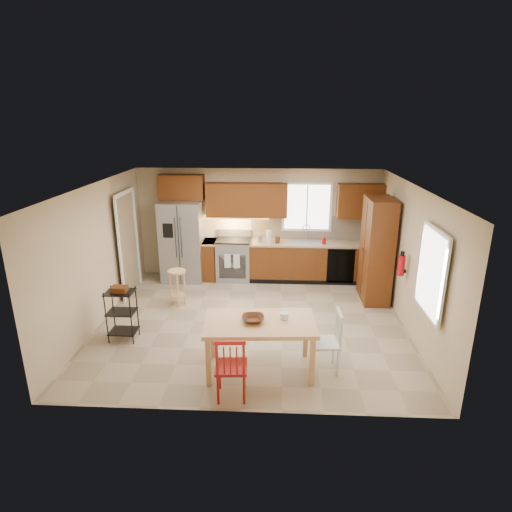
{
  "coord_description": "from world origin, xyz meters",
  "views": [
    {
      "loc": [
        0.43,
        -7.06,
        3.61
      ],
      "look_at": [
        0.05,
        0.4,
        1.15
      ],
      "focal_mm": 30.0,
      "sensor_mm": 36.0,
      "label": 1
    }
  ],
  "objects_px": {
    "soap_bottle": "(324,240)",
    "range_stove": "(234,260)",
    "refrigerator": "(182,241)",
    "utility_cart": "(122,315)",
    "chair_red": "(231,366)",
    "chair_white": "(325,342)",
    "table_jar": "(284,317)",
    "table_bowl": "(253,322)",
    "bar_stool": "(178,288)",
    "dining_table": "(260,346)",
    "fire_extinguisher": "(401,265)",
    "pantry": "(377,250)"
  },
  "relations": [
    {
      "from": "soap_bottle",
      "to": "range_stove",
      "type": "bearing_deg",
      "value": 177.6
    },
    {
      "from": "soap_bottle",
      "to": "dining_table",
      "type": "bearing_deg",
      "value": -109.3
    },
    {
      "from": "table_bowl",
      "to": "table_jar",
      "type": "height_order",
      "value": "table_jar"
    },
    {
      "from": "table_bowl",
      "to": "refrigerator",
      "type": "bearing_deg",
      "value": 116.33
    },
    {
      "from": "fire_extinguisher",
      "to": "chair_white",
      "type": "bearing_deg",
      "value": -132.07
    },
    {
      "from": "dining_table",
      "to": "chair_white",
      "type": "relative_size",
      "value": 1.7
    },
    {
      "from": "table_bowl",
      "to": "fire_extinguisher",
      "type": "bearing_deg",
      "value": 33.68
    },
    {
      "from": "chair_red",
      "to": "utility_cart",
      "type": "xyz_separation_m",
      "value": [
        -1.98,
        1.45,
        -0.01
      ]
    },
    {
      "from": "fire_extinguisher",
      "to": "chair_white",
      "type": "relative_size",
      "value": 0.38
    },
    {
      "from": "pantry",
      "to": "chair_red",
      "type": "bearing_deg",
      "value": -127.26
    },
    {
      "from": "bar_stool",
      "to": "chair_white",
      "type": "bearing_deg",
      "value": -49.39
    },
    {
      "from": "fire_extinguisher",
      "to": "table_bowl",
      "type": "xyz_separation_m",
      "value": [
        -2.52,
        -1.68,
        -0.31
      ]
    },
    {
      "from": "chair_red",
      "to": "utility_cart",
      "type": "bearing_deg",
      "value": 140.26
    },
    {
      "from": "fire_extinguisher",
      "to": "table_bowl",
      "type": "distance_m",
      "value": 3.05
    },
    {
      "from": "refrigerator",
      "to": "bar_stool",
      "type": "distance_m",
      "value": 1.54
    },
    {
      "from": "fire_extinguisher",
      "to": "dining_table",
      "type": "distance_m",
      "value": 3.03
    },
    {
      "from": "soap_bottle",
      "to": "chair_white",
      "type": "relative_size",
      "value": 0.2
    },
    {
      "from": "soap_bottle",
      "to": "pantry",
      "type": "bearing_deg",
      "value": -43.45
    },
    {
      "from": "bar_stool",
      "to": "fire_extinguisher",
      "type": "bearing_deg",
      "value": -17.8
    },
    {
      "from": "soap_bottle",
      "to": "table_bowl",
      "type": "height_order",
      "value": "soap_bottle"
    },
    {
      "from": "soap_bottle",
      "to": "chair_red",
      "type": "distance_m",
      "value": 4.61
    },
    {
      "from": "refrigerator",
      "to": "chair_white",
      "type": "distance_m",
      "value": 4.62
    },
    {
      "from": "dining_table",
      "to": "refrigerator",
      "type": "bearing_deg",
      "value": 114.04
    },
    {
      "from": "range_stove",
      "to": "bar_stool",
      "type": "height_order",
      "value": "range_stove"
    },
    {
      "from": "soap_bottle",
      "to": "table_jar",
      "type": "relative_size",
      "value": 1.37
    },
    {
      "from": "refrigerator",
      "to": "dining_table",
      "type": "bearing_deg",
      "value": -62.43
    },
    {
      "from": "refrigerator",
      "to": "utility_cart",
      "type": "distance_m",
      "value": 2.92
    },
    {
      "from": "pantry",
      "to": "dining_table",
      "type": "height_order",
      "value": "pantry"
    },
    {
      "from": "chair_white",
      "to": "table_bowl",
      "type": "relative_size",
      "value": 2.9
    },
    {
      "from": "dining_table",
      "to": "chair_red",
      "type": "xyz_separation_m",
      "value": [
        -0.35,
        -0.65,
        0.08
      ]
    },
    {
      "from": "table_bowl",
      "to": "utility_cart",
      "type": "xyz_separation_m",
      "value": [
        -2.23,
        0.8,
        -0.33
      ]
    },
    {
      "from": "fire_extinguisher",
      "to": "bar_stool",
      "type": "bearing_deg",
      "value": 172.47
    },
    {
      "from": "chair_red",
      "to": "utility_cart",
      "type": "distance_m",
      "value": 2.46
    },
    {
      "from": "refrigerator",
      "to": "dining_table",
      "type": "distance_m",
      "value": 4.16
    },
    {
      "from": "dining_table",
      "to": "bar_stool",
      "type": "xyz_separation_m",
      "value": [
        -1.73,
        2.23,
        -0.03
      ]
    },
    {
      "from": "utility_cart",
      "to": "chair_red",
      "type": "bearing_deg",
      "value": -35.58
    },
    {
      "from": "chair_white",
      "to": "table_jar",
      "type": "relative_size",
      "value": 6.72
    },
    {
      "from": "fire_extinguisher",
      "to": "table_jar",
      "type": "height_order",
      "value": "fire_extinguisher"
    },
    {
      "from": "table_bowl",
      "to": "bar_stool",
      "type": "height_order",
      "value": "table_bowl"
    },
    {
      "from": "refrigerator",
      "to": "bar_stool",
      "type": "bearing_deg",
      "value": -82.81
    },
    {
      "from": "bar_stool",
      "to": "table_jar",
      "type": "bearing_deg",
      "value": -55.96
    },
    {
      "from": "chair_white",
      "to": "dining_table",
      "type": "bearing_deg",
      "value": 89.48
    },
    {
      "from": "chair_red",
      "to": "chair_white",
      "type": "bearing_deg",
      "value": 24.77
    },
    {
      "from": "soap_bottle",
      "to": "refrigerator",
      "type": "bearing_deg",
      "value": 179.55
    },
    {
      "from": "table_jar",
      "to": "dining_table",
      "type": "bearing_deg",
      "value": -164.05
    },
    {
      "from": "chair_red",
      "to": "chair_white",
      "type": "distance_m",
      "value": 1.48
    },
    {
      "from": "dining_table",
      "to": "utility_cart",
      "type": "xyz_separation_m",
      "value": [
        -2.33,
        0.8,
        0.07
      ]
    },
    {
      "from": "chair_red",
      "to": "table_jar",
      "type": "xyz_separation_m",
      "value": [
        0.7,
        0.75,
        0.35
      ]
    },
    {
      "from": "soap_bottle",
      "to": "fire_extinguisher",
      "type": "relative_size",
      "value": 0.53
    },
    {
      "from": "table_jar",
      "to": "bar_stool",
      "type": "relative_size",
      "value": 0.19
    }
  ]
}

